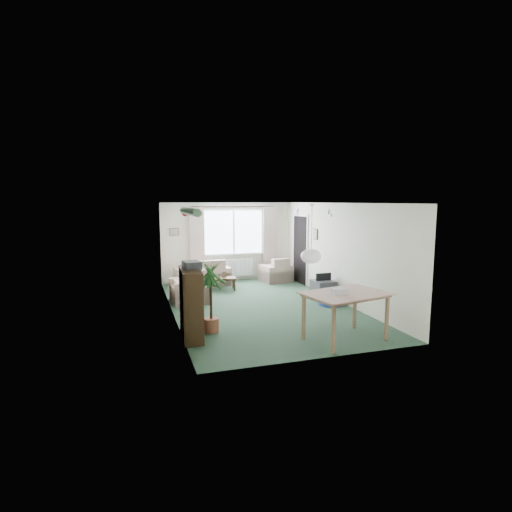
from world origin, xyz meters
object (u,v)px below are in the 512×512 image
object	(u,v)px
houseplant	(211,295)
dining_table	(345,317)
coffee_table	(222,284)
armchair_left	(190,286)
sofa	(203,272)
armchair_corner	(276,270)
bookshelf	(191,303)
tv_cube	(323,290)
pet_bed	(331,302)

from	to	relation	value
houseplant	dining_table	bearing A→B (deg)	-27.31
coffee_table	armchair_left	bearing A→B (deg)	-134.39
sofa	coffee_table	distance (m)	0.90
armchair_corner	bookshelf	bearing A→B (deg)	46.22
sofa	dining_table	distance (m)	5.58
armchair_corner	houseplant	xyz separation A→B (m)	(-2.81, -4.09, 0.34)
armchair_left	coffee_table	world-z (taller)	armchair_left
sofa	houseplant	size ratio (longest dim) A/B	1.08
bookshelf	houseplant	bearing A→B (deg)	27.50
tv_cube	bookshelf	bearing A→B (deg)	-156.07
houseplant	coffee_table	bearing A→B (deg)	74.26
tv_cube	pet_bed	world-z (taller)	tv_cube
coffee_table	tv_cube	xyz separation A→B (m)	(2.17, -1.85, 0.07)
bookshelf	houseplant	distance (m)	0.45
armchair_corner	tv_cube	world-z (taller)	armchair_corner
sofa	tv_cube	bearing A→B (deg)	130.27
sofa	pet_bed	bearing A→B (deg)	124.81
armchair_left	bookshelf	world-z (taller)	bookshelf
coffee_table	bookshelf	xyz separation A→B (m)	(-1.37, -3.63, 0.45)
coffee_table	pet_bed	xyz separation A→B (m)	(2.12, -2.34, -0.11)
armchair_left	dining_table	distance (m)	4.17
sofa	armchair_corner	distance (m)	2.23
bookshelf	pet_bed	world-z (taller)	bookshelf
coffee_table	bookshelf	size ratio (longest dim) A/B	0.62
sofa	armchair_corner	xyz separation A→B (m)	(2.23, -0.14, -0.01)
sofa	bookshelf	bearing A→B (deg)	73.47
armchair_left	houseplant	world-z (taller)	houseplant
tv_cube	houseplant	bearing A→B (deg)	-155.82
armchair_left	coffee_table	size ratio (longest dim) A/B	1.16
armchair_corner	tv_cube	distance (m)	2.52
sofa	houseplant	distance (m)	4.28
coffee_table	armchair_corner	bearing A→B (deg)	19.27
armchair_corner	coffee_table	bearing A→B (deg)	12.37
houseplant	tv_cube	xyz separation A→B (m)	(3.14, 1.60, -0.47)
dining_table	pet_bed	world-z (taller)	dining_table
dining_table	tv_cube	size ratio (longest dim) A/B	2.47
armchair_corner	tv_cube	bearing A→B (deg)	90.75
armchair_left	pet_bed	bearing A→B (deg)	63.73
bookshelf	tv_cube	size ratio (longest dim) A/B	2.32
sofa	dining_table	world-z (taller)	dining_table
armchair_corner	armchair_left	world-z (taller)	armchair_left
armchair_corner	dining_table	distance (m)	5.25
armchair_left	bookshelf	xyz separation A→B (m)	(-0.34, -2.58, 0.22)
sofa	dining_table	size ratio (longest dim) A/B	1.15
coffee_table	pet_bed	world-z (taller)	coffee_table
bookshelf	tv_cube	xyz separation A→B (m)	(3.54, 1.78, -0.38)
dining_table	houseplant	bearing A→B (deg)	152.69
sofa	armchair_corner	world-z (taller)	sofa
dining_table	pet_bed	size ratio (longest dim) A/B	2.22
armchair_corner	dining_table	size ratio (longest dim) A/B	0.62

